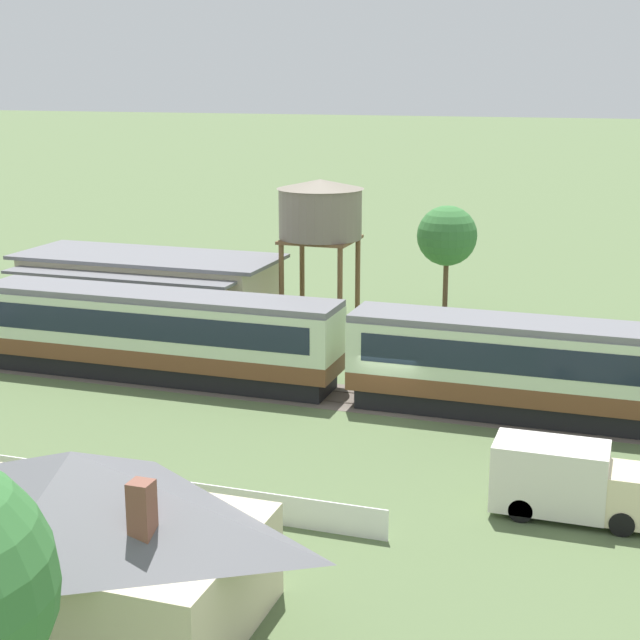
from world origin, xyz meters
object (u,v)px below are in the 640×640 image
Objects in this scene: passenger_train at (351,349)px; water_tower at (320,212)px; cottage_grey_roof_3 at (76,532)px; delivery_truck_cream at (569,481)px; station_building at (149,292)px; yard_tree_2 at (447,236)px.

water_tower is (-4.72, 9.71, 4.63)m from passenger_train.
cottage_grey_roof_3 is 15.82m from delivery_truck_cream.
station_building is 30.57m from cottage_grey_roof_3.
cottage_grey_roof_3 reaches higher than delivery_truck_cream.
station_building reaches higher than delivery_truck_cream.
station_building is (-14.39, 8.04, -0.14)m from passenger_train.
passenger_train is 8.52× the size of water_tower.
delivery_truck_cream is (11.85, 10.41, -1.20)m from cottage_grey_roof_3.
cottage_grey_roof_3 is (12.79, -27.76, 0.26)m from station_building.
station_building is 17.66m from yard_tree_2.
delivery_truck_cream is at bearing -70.05° from yard_tree_2.
water_tower is 29.94m from cottage_grey_roof_3.
station_building is at bearing 114.74° from cottage_grey_roof_3.
cottage_grey_roof_3 is at bearing -138.70° from delivery_truck_cream.
passenger_train is at bearing -93.05° from yard_tree_2.
delivery_truck_cream is 0.79× the size of yard_tree_2.
delivery_truck_cream is (24.64, -17.36, -0.94)m from station_building.
cottage_grey_roof_3 is (3.13, -29.43, -4.51)m from water_tower.
yard_tree_2 is at bearing 50.47° from water_tower.
passenger_train is 19.79m from cottage_grey_roof_3.
passenger_train is at bearing -29.20° from station_building.
passenger_train is 16.49m from station_building.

